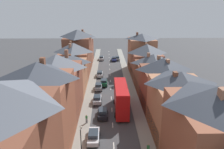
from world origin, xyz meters
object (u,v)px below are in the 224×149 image
Objects in this scene: car_near_blue at (100,74)px; car_mid_black at (114,59)px; car_mid_white at (101,58)px; double_decker_bus_lead at (121,97)px; car_parked_right_a at (117,58)px; car_near_silver at (103,113)px; car_parked_left_a at (97,99)px; pedestrian_near_right at (148,148)px; street_lamp at (81,145)px; pedestrian_mid_left at (86,118)px; car_parked_left_b at (104,82)px; car_far_grey at (98,87)px; car_parked_right_b at (94,136)px.

car_near_blue is 20.53m from car_mid_black.
car_mid_black is 5.10m from car_mid_white.
double_decker_bus_lead reaches higher than car_parked_right_a.
car_parked_left_a reaches higher than car_near_silver.
pedestrian_near_right is 9.51m from street_lamp.
car_parked_left_a is (-4.89, 3.74, -1.98)m from double_decker_bus_lead.
car_mid_black is 2.84× the size of pedestrian_mid_left.
street_lamp is at bearing -87.98° from pedestrian_mid_left.
car_mid_black is at bearing 76.19° from car_near_blue.
car_near_blue is 1.01× the size of car_near_silver.
pedestrian_near_right reaches higher than car_near_blue.
car_mid_black is (3.60, 44.99, -0.03)m from car_near_silver.
car_parked_right_a is 0.87× the size of car_mid_white.
double_decker_bus_lead is 15.21m from car_parked_left_b.
car_parked_left_a is 19.31m from pedestrian_near_right.
car_parked_left_b reaches higher than car_far_grey.
car_mid_black is 31.17m from car_far_grey.
pedestrian_mid_left is (-1.54, -27.50, 0.21)m from car_near_blue.
car_near_blue is 0.96× the size of car_parked_right_b.
car_parked_left_b is 30.93m from street_lamp.
car_parked_left_b is 29.14m from car_mid_white.
car_parked_left_b is at bearing 81.82° from pedestrian_mid_left.
car_parked_left_a reaches higher than car_parked_right_b.
car_near_silver is at bearing -88.40° from car_mid_white.
car_parked_right_a is 49.10m from pedestrian_mid_left.
car_near_blue is 1.13× the size of car_far_grey.
street_lamp is at bearing -94.56° from car_parked_left_b.
double_decker_bus_lead is 14.33m from pedestrian_near_right.
car_parked_left_a is at bearing -96.80° from car_parked_left_b.
car_mid_white is at bearing 97.74° from pedestrian_near_right.
car_parked_left_b is at bearing 83.20° from car_parked_left_a.
car_parked_right_a is 1.67m from car_mid_black.
pedestrian_mid_left is at bearing -95.28° from car_far_grey.
car_parked_right_a is 0.87× the size of car_mid_black.
car_far_grey is (-4.90, -30.79, 0.04)m from car_mid_black.
car_near_blue is 0.96× the size of car_mid_white.
car_parked_right_a is 57.32m from pedestrian_near_right.
street_lamp is at bearing -97.05° from car_parked_right_a.
car_near_silver is 6.53m from car_parked_left_a.
car_near_silver is 13.87m from street_lamp.
car_near_silver is at bearing -94.57° from car_mid_black.
double_decker_bus_lead is 2.81× the size of car_far_grey.
pedestrian_mid_left reaches higher than car_parked_right_b.
car_near_silver is at bearing 79.66° from street_lamp.
double_decker_bus_lead reaches higher than car_mid_black.
street_lamp is (-1.15, -5.80, 2.43)m from car_parked_right_b.
car_parked_left_b reaches higher than car_parked_right_a.
car_near_silver reaches higher than car_parked_right_b.
car_mid_white is at bearing 92.56° from car_parked_left_b.
car_parked_right_b is (0.00, -32.69, -0.01)m from car_near_blue.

